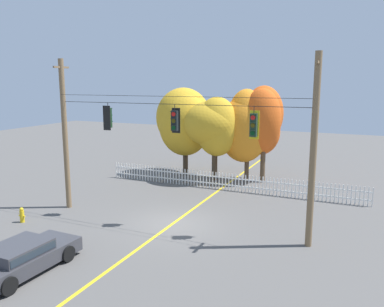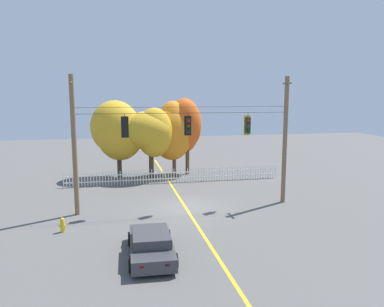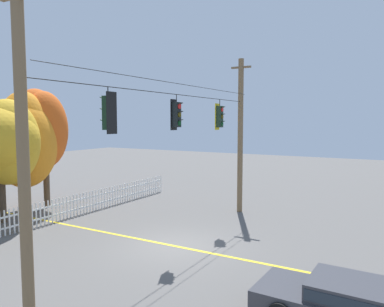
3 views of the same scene
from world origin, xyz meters
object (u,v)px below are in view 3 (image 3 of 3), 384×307
at_px(autumn_maple_mid, 0,140).
at_px(autumn_oak_far_east, 25,141).
at_px(traffic_signal_westbound_side, 176,115).
at_px(traffic_signal_eastbound_side, 219,117).
at_px(parked_car, 351,304).
at_px(traffic_signal_northbound_secondary, 109,113).
at_px(autumn_maple_far_west, 39,132).

distance_m(autumn_maple_mid, autumn_oak_far_east, 2.17).
bearing_deg(traffic_signal_westbound_side, traffic_signal_eastbound_side, 0.01).
relative_size(autumn_oak_far_east, parked_car, 1.45).
height_order(traffic_signal_northbound_secondary, traffic_signal_eastbound_side, same).
bearing_deg(traffic_signal_eastbound_side, parked_car, -135.14).
distance_m(traffic_signal_northbound_secondary, autumn_maple_far_west, 11.64).
distance_m(traffic_signal_northbound_secondary, traffic_signal_eastbound_side, 7.61).
bearing_deg(parked_car, autumn_oak_far_east, 78.06).
distance_m(traffic_signal_westbound_side, traffic_signal_eastbound_side, 3.82).
relative_size(traffic_signal_westbound_side, autumn_maple_far_west, 0.20).
xyz_separation_m(traffic_signal_northbound_secondary, autumn_maple_mid, (2.37, 9.02, -1.17)).
xyz_separation_m(autumn_oak_far_east, autumn_maple_far_west, (1.16, 0.29, 0.42)).
height_order(autumn_maple_mid, autumn_oak_far_east, autumn_oak_far_east).
bearing_deg(autumn_maple_far_west, traffic_signal_northbound_secondary, -118.23).
bearing_deg(autumn_oak_far_east, traffic_signal_westbound_side, -93.09).
distance_m(traffic_signal_northbound_secondary, autumn_maple_mid, 9.40).
xyz_separation_m(traffic_signal_northbound_secondary, autumn_maple_far_west, (5.49, 10.22, -0.86)).
relative_size(autumn_oak_far_east, autumn_maple_far_west, 0.97).
xyz_separation_m(traffic_signal_northbound_secondary, autumn_oak_far_east, (4.33, 9.94, -1.28)).
xyz_separation_m(traffic_signal_westbound_side, autumn_oak_far_east, (0.54, 9.92, -1.28)).
relative_size(autumn_maple_mid, parked_car, 1.33).
xyz_separation_m(autumn_oak_far_east, parked_car, (-3.53, -16.69, -3.26)).
distance_m(traffic_signal_northbound_secondary, traffic_signal_westbound_side, 3.79).
relative_size(traffic_signal_eastbound_side, autumn_maple_mid, 0.24).
relative_size(traffic_signal_eastbound_side, autumn_maple_far_west, 0.21).
relative_size(traffic_signal_westbound_side, traffic_signal_eastbound_side, 0.95).
bearing_deg(traffic_signal_northbound_secondary, traffic_signal_eastbound_side, 0.15).
relative_size(autumn_maple_mid, autumn_maple_far_west, 0.89).
height_order(traffic_signal_northbound_secondary, parked_car, traffic_signal_northbound_secondary).
relative_size(traffic_signal_northbound_secondary, traffic_signal_westbound_side, 1.02).
relative_size(autumn_maple_mid, autumn_oak_far_east, 0.92).
bearing_deg(autumn_maple_far_west, parked_car, -105.43).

